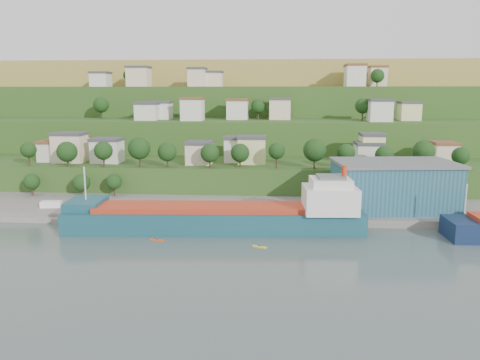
# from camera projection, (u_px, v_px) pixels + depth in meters

# --- Properties ---
(ground) EXTENTS (500.00, 500.00, 0.00)m
(ground) POSITION_uv_depth(u_px,v_px,m) (221.00, 244.00, 102.26)
(ground) COLOR #404E4C
(ground) RESTS_ON ground
(quay) EXTENTS (220.00, 26.00, 4.00)m
(quay) POSITION_uv_depth(u_px,v_px,m) (305.00, 213.00, 128.24)
(quay) COLOR slate
(quay) RESTS_ON ground
(pebble_beach) EXTENTS (40.00, 18.00, 2.40)m
(pebble_beach) POSITION_uv_depth(u_px,v_px,m) (31.00, 214.00, 127.84)
(pebble_beach) COLOR slate
(pebble_beach) RESTS_ON ground
(hillside) EXTENTS (360.00, 210.71, 96.00)m
(hillside) POSITION_uv_depth(u_px,v_px,m) (255.00, 150.00, 267.57)
(hillside) COLOR #284719
(hillside) RESTS_ON ground
(cargo_ship_near) EXTENTS (71.41, 15.46, 18.20)m
(cargo_ship_near) POSITION_uv_depth(u_px,v_px,m) (224.00, 219.00, 111.85)
(cargo_ship_near) COLOR #154250
(cargo_ship_near) RESTS_ON ground
(warehouse) EXTENTS (32.85, 22.20, 12.80)m
(warehouse) POSITION_uv_depth(u_px,v_px,m) (394.00, 185.00, 124.21)
(warehouse) COLOR navy
(warehouse) RESTS_ON quay
(caravan) EXTENTS (5.70, 3.09, 2.53)m
(caravan) POSITION_uv_depth(u_px,v_px,m) (51.00, 206.00, 126.66)
(caravan) COLOR white
(caravan) RESTS_ON pebble_beach
(dinghy) EXTENTS (3.95, 1.50, 0.79)m
(dinghy) POSITION_uv_depth(u_px,v_px,m) (78.00, 214.00, 121.05)
(dinghy) COLOR silver
(dinghy) RESTS_ON pebble_beach
(kayak_orange) EXTENTS (3.45, 1.39, 0.85)m
(kayak_orange) POSITION_uv_depth(u_px,v_px,m) (157.00, 239.00, 104.91)
(kayak_orange) COLOR #DE5113
(kayak_orange) RESTS_ON ground
(kayak_yellow) EXTENTS (3.16, 1.75, 0.80)m
(kayak_yellow) POSITION_uv_depth(u_px,v_px,m) (260.00, 246.00, 100.22)
(kayak_yellow) COLOR yellow
(kayak_yellow) RESTS_ON ground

